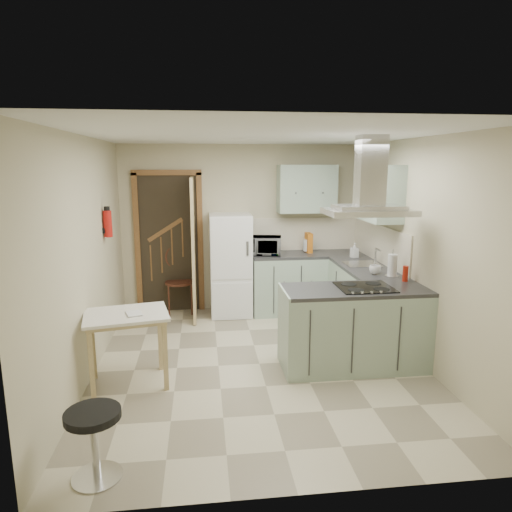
{
  "coord_description": "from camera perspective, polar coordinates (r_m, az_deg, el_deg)",
  "views": [
    {
      "loc": [
        -0.61,
        -4.76,
        2.21
      ],
      "look_at": [
        0.02,
        0.45,
        1.15
      ],
      "focal_mm": 32.0,
      "sensor_mm": 36.0,
      "label": 1
    }
  ],
  "objects": [
    {
      "name": "doorway",
      "position": [
        6.94,
        -10.8,
        1.6
      ],
      "size": [
        1.1,
        0.12,
        2.1
      ],
      "primitive_type": "cube",
      "color": "brown",
      "rests_on": "floor"
    },
    {
      "name": "book",
      "position": [
        4.67,
        -15.88,
        -6.63
      ],
      "size": [
        0.19,
        0.23,
        0.09
      ],
      "primitive_type": "imported",
      "rotation": [
        0.0,
        0.0,
        0.3
      ],
      "color": "#A44436",
      "rests_on": "drop_leaf_table"
    },
    {
      "name": "hob",
      "position": [
        5.07,
        13.45,
        -3.81
      ],
      "size": [
        0.58,
        0.5,
        0.01
      ],
      "primitive_type": "cube",
      "color": "black",
      "rests_on": "peninsula"
    },
    {
      "name": "red_bottle",
      "position": [
        5.45,
        18.16,
        -2.11
      ],
      "size": [
        0.07,
        0.07,
        0.18
      ],
      "primitive_type": "cylinder",
      "rotation": [
        0.0,
        0.0,
        0.14
      ],
      "color": "#AC1F0E",
      "rests_on": "peninsula"
    },
    {
      "name": "ceiling",
      "position": [
        4.81,
        0.46,
        14.88
      ],
      "size": [
        4.2,
        4.2,
        0.0
      ],
      "primitive_type": "plane",
      "rotation": [
        3.14,
        0.0,
        0.0
      ],
      "color": "silver",
      "rests_on": "back_wall"
    },
    {
      "name": "wall_cabinet_right",
      "position": [
        6.05,
        14.98,
        7.63
      ],
      "size": [
        0.35,
        0.9,
        0.7
      ],
      "primitive_type": "cube",
      "color": "#9EB2A0",
      "rests_on": "right_wall"
    },
    {
      "name": "kettle",
      "position": [
        6.94,
        6.51,
        1.37
      ],
      "size": [
        0.16,
        0.16,
        0.22
      ],
      "primitive_type": "cylinder",
      "rotation": [
        0.0,
        0.0,
        0.06
      ],
      "color": "silver",
      "rests_on": "counter_back"
    },
    {
      "name": "peninsula",
      "position": [
        5.17,
        12.16,
        -8.75
      ],
      "size": [
        1.55,
        0.65,
        0.9
      ],
      "primitive_type": "cube",
      "color": "#9EB2A0",
      "rests_on": "floor"
    },
    {
      "name": "extractor_hood",
      "position": [
        4.92,
        13.89,
        5.38
      ],
      "size": [
        0.9,
        0.55,
        0.1
      ],
      "primitive_type": "cube",
      "color": "silver",
      "rests_on": "ceiling"
    },
    {
      "name": "stool",
      "position": [
        3.67,
        -19.5,
        -21.33
      ],
      "size": [
        0.48,
        0.48,
        0.52
      ],
      "primitive_type": "cylinder",
      "rotation": [
        0.0,
        0.0,
        0.27
      ],
      "color": "black",
      "rests_on": "floor"
    },
    {
      "name": "floor",
      "position": [
        5.28,
        0.42,
        -13.31
      ],
      "size": [
        4.2,
        4.2,
        0.0
      ],
      "primitive_type": "plane",
      "color": "#C3B898",
      "rests_on": "ground"
    },
    {
      "name": "paper_towel",
      "position": [
        5.63,
        16.68,
        -1.09
      ],
      "size": [
        0.14,
        0.14,
        0.28
      ],
      "primitive_type": "cylinder",
      "rotation": [
        0.0,
        0.0,
        0.43
      ],
      "color": "silver",
      "rests_on": "counter_right"
    },
    {
      "name": "wall_cabinet_back",
      "position": [
        6.87,
        6.35,
        8.35
      ],
      "size": [
        0.85,
        0.35,
        0.7
      ],
      "primitive_type": "cube",
      "color": "#9EB2A0",
      "rests_on": "back_wall"
    },
    {
      "name": "cup",
      "position": [
        5.7,
        14.66,
        -1.68
      ],
      "size": [
        0.14,
        0.14,
        0.11
      ],
      "primitive_type": "imported",
      "rotation": [
        0.0,
        0.0,
        -0.04
      ],
      "color": "white",
      "rests_on": "counter_right"
    },
    {
      "name": "microwave",
      "position": [
        6.71,
        1.07,
        1.32
      ],
      "size": [
        0.53,
        0.4,
        0.27
      ],
      "primitive_type": "imported",
      "rotation": [
        0.0,
        0.0,
        -0.17
      ],
      "color": "black",
      "rests_on": "counter_back"
    },
    {
      "name": "back_wall",
      "position": [
        6.95,
        -1.75,
        3.48
      ],
      "size": [
        3.6,
        0.0,
        3.6
      ],
      "primitive_type": "plane",
      "rotation": [
        1.57,
        0.0,
        0.0
      ],
      "color": "#BDB493",
      "rests_on": "floor"
    },
    {
      "name": "drop_leaf_table",
      "position": [
        4.87,
        -15.7,
        -11.13
      ],
      "size": [
        0.91,
        0.75,
        0.76
      ],
      "primitive_type": "cube",
      "rotation": [
        0.0,
        0.0,
        0.19
      ],
      "color": "tan",
      "rests_on": "floor"
    },
    {
      "name": "soap_bottle",
      "position": [
        6.65,
        12.2,
        0.7
      ],
      "size": [
        0.11,
        0.11,
        0.21
      ],
      "primitive_type": "imported",
      "rotation": [
        0.0,
        0.0,
        0.18
      ],
      "color": "#A9AAB5",
      "rests_on": "counter_right"
    },
    {
      "name": "counter_right",
      "position": [
        6.49,
        12.43,
        -4.58
      ],
      "size": [
        0.6,
        1.95,
        0.9
      ],
      "primitive_type": "cube",
      "color": "#9EB2A0",
      "rests_on": "floor"
    },
    {
      "name": "bentwood_chair",
      "position": [
        6.94,
        -9.61,
        -3.29
      ],
      "size": [
        0.47,
        0.47,
        0.94
      ],
      "primitive_type": "cube",
      "rotation": [
        0.0,
        0.0,
        0.13
      ],
      "color": "#4E261A",
      "rests_on": "floor"
    },
    {
      "name": "splashback",
      "position": [
        7.1,
        6.01,
        2.77
      ],
      "size": [
        1.68,
        0.02,
        0.5
      ],
      "primitive_type": "cube",
      "color": "beige",
      "rests_on": "counter_back"
    },
    {
      "name": "counter_back",
      "position": [
        6.91,
        3.98,
        -3.37
      ],
      "size": [
        1.08,
        0.6,
        0.9
      ],
      "primitive_type": "cube",
      "color": "#9EB2A0",
      "rests_on": "floor"
    },
    {
      "name": "left_wall",
      "position": [
        5.0,
        -20.49,
        -0.38
      ],
      "size": [
        0.0,
        4.2,
        4.2
      ],
      "primitive_type": "plane",
      "rotation": [
        1.57,
        0.0,
        1.57
      ],
      "color": "#BDB493",
      "rests_on": "floor"
    },
    {
      "name": "cereal_box",
      "position": [
        6.92,
        6.59,
        1.67
      ],
      "size": [
        0.09,
        0.2,
        0.29
      ],
      "primitive_type": "cube",
      "rotation": [
        0.0,
        0.0,
        0.04
      ],
      "color": "#C56617",
      "rests_on": "counter_back"
    },
    {
      "name": "fridge",
      "position": [
        6.73,
        -3.19,
        -1.12
      ],
      "size": [
        0.6,
        0.6,
        1.5
      ],
      "primitive_type": "cube",
      "color": "white",
      "rests_on": "floor"
    },
    {
      "name": "right_wall",
      "position": [
        5.42,
        19.68,
        0.55
      ],
      "size": [
        0.0,
        4.2,
        4.2
      ],
      "primitive_type": "plane",
      "rotation": [
        1.57,
        0.0,
        -1.57
      ],
      "color": "#BDB493",
      "rests_on": "floor"
    },
    {
      "name": "sink",
      "position": [
        6.22,
        13.13,
        -0.99
      ],
      "size": [
        0.45,
        0.4,
        0.01
      ],
      "primitive_type": "cube",
      "color": "silver",
      "rests_on": "counter_right"
    },
    {
      "name": "fire_extinguisher",
      "position": [
        5.82,
        -18.04,
        3.85
      ],
      "size": [
        0.1,
        0.1,
        0.32
      ],
      "primitive_type": "cylinder",
      "color": "#B2140F",
      "rests_on": "left_wall"
    }
  ]
}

